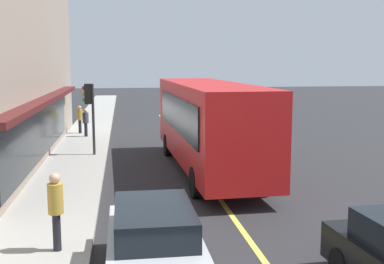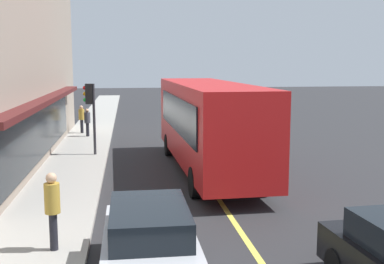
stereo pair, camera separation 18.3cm
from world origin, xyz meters
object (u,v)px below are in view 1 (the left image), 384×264
object	(u,v)px
bus	(208,122)
pedestrian_mid_block	(56,204)
traffic_light	(89,102)
pedestrian_near_storefront	(80,117)
pedestrian_by_curb	(86,120)
car_silver	(155,247)

from	to	relation	value
bus	pedestrian_mid_block	distance (m)	9.19
bus	traffic_light	world-z (taller)	bus
traffic_light	pedestrian_near_storefront	world-z (taller)	traffic_light
pedestrian_mid_block	pedestrian_by_curb	distance (m)	16.72
traffic_light	pedestrian_near_storefront	xyz separation A→B (m)	(6.83, 1.04, -1.41)
pedestrian_by_curb	pedestrian_near_storefront	bearing A→B (deg)	17.84
bus	traffic_light	bearing A→B (deg)	54.17
traffic_light	pedestrian_near_storefront	distance (m)	7.05
traffic_light	pedestrian_by_curb	world-z (taller)	traffic_light
bus	car_silver	bearing A→B (deg)	163.87
car_silver	pedestrian_mid_block	bearing A→B (deg)	52.52
bus	traffic_light	xyz separation A→B (m)	(3.43, 4.75, 0.55)
car_silver	pedestrian_by_curb	distance (m)	18.48
traffic_light	pedestrian_by_curb	xyz separation A→B (m)	(5.47, 0.60, -1.45)
pedestrian_by_curb	car_silver	bearing A→B (deg)	-171.80
traffic_light	pedestrian_mid_block	xyz separation A→B (m)	(-11.24, 0.03, -1.32)
pedestrian_near_storefront	pedestrian_mid_block	bearing A→B (deg)	-176.80
bus	pedestrian_by_curb	world-z (taller)	bus
pedestrian_by_curb	pedestrian_near_storefront	xyz separation A→B (m)	(1.36, 0.44, 0.04)
traffic_light	pedestrian_mid_block	world-z (taller)	traffic_light
car_silver	pedestrian_mid_block	size ratio (longest dim) A/B	2.44
pedestrian_near_storefront	pedestrian_by_curb	bearing A→B (deg)	-162.16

